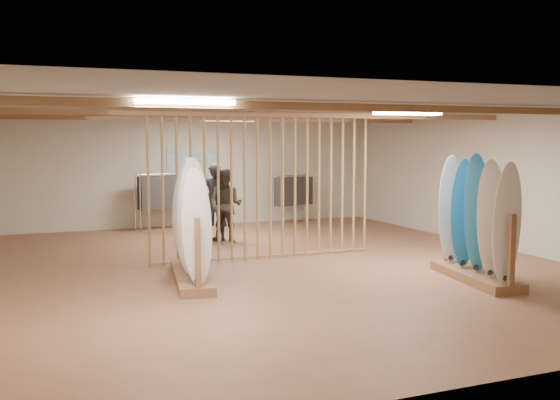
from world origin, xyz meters
name	(u,v)px	position (x,y,z in m)	size (l,w,h in m)	color
floor	(280,266)	(0.00, 0.00, 0.00)	(12.00, 12.00, 0.00)	#976549
ceiling	(280,110)	(0.00, 0.00, 2.80)	(12.00, 12.00, 0.00)	gray
wall_back	(193,172)	(0.00, 6.00, 1.40)	(12.00, 12.00, 0.00)	beige
wall_front	(522,235)	(0.00, -6.00, 1.40)	(12.00, 12.00, 0.00)	beige
wall_right	(502,182)	(5.00, 0.00, 1.40)	(12.00, 12.00, 0.00)	beige
ceiling_slats	(280,115)	(0.00, 0.00, 2.72)	(9.50, 6.12, 0.10)	olive
light_panels	(280,114)	(0.00, 0.00, 2.74)	(1.20, 0.35, 0.06)	white
bamboo_partition	(264,186)	(0.00, 0.80, 1.40)	(4.45, 0.05, 2.78)	tan
poster	(193,165)	(0.00, 5.98, 1.60)	(1.40, 0.03, 0.90)	#3888C6
rack_left	(191,240)	(-1.80, -0.60, 0.67)	(0.94, 2.47, 1.95)	olive
rack_right	(476,239)	(2.45, -2.36, 0.68)	(0.89, 2.17, 2.01)	olive
clothing_rack_a	(164,192)	(-0.91, 5.40, 0.95)	(1.35, 0.53, 1.46)	silver
clothing_rack_b	(294,191)	(2.64, 5.40, 0.87)	(1.20, 0.69, 1.34)	silver
shopper_a	(215,197)	(-0.22, 3.31, 0.99)	(0.72, 0.49, 1.99)	#2B2A32
shopper_b	(225,200)	(-0.09, 2.95, 0.94)	(0.91, 0.71, 1.88)	#363329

